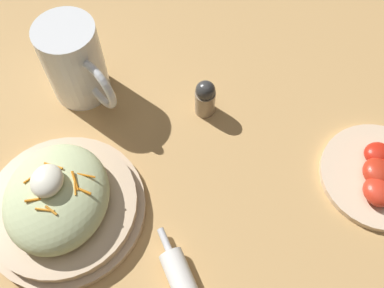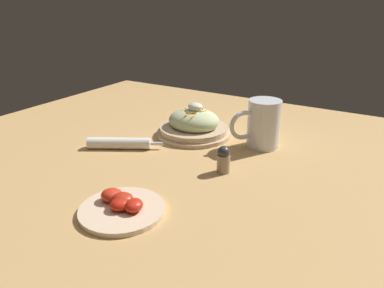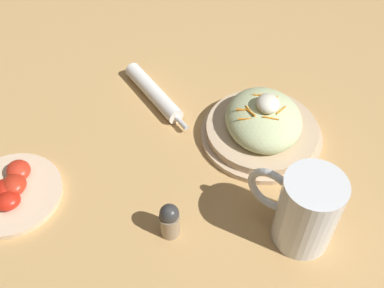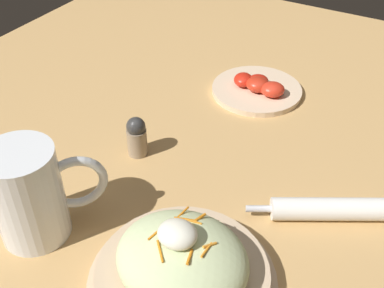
{
  "view_description": "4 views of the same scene",
  "coord_description": "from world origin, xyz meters",
  "px_view_note": "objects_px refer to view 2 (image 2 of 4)",
  "views": [
    {
      "loc": [
        0.22,
        -0.01,
        0.6
      ],
      "look_at": [
        -0.08,
        -0.04,
        0.07
      ],
      "focal_mm": 41.1,
      "sensor_mm": 36.0,
      "label": 1
    },
    {
      "loc": [
        -0.54,
        0.72,
        0.41
      ],
      "look_at": [
        -0.09,
        -0.03,
        0.06
      ],
      "focal_mm": 34.27,
      "sensor_mm": 36.0,
      "label": 2
    },
    {
      "loc": [
        -0.57,
        -0.03,
        0.65
      ],
      "look_at": [
        -0.05,
        -0.07,
        0.06
      ],
      "focal_mm": 42.51,
      "sensor_mm": 36.0,
      "label": 3
    },
    {
      "loc": [
        0.2,
        -0.52,
        0.5
      ],
      "look_at": [
        -0.07,
        -0.05,
        0.08
      ],
      "focal_mm": 44.9,
      "sensor_mm": 36.0,
      "label": 4
    }
  ],
  "objects_px": {
    "salad_plate": "(194,125)",
    "beer_mug": "(263,127)",
    "salt_shaker": "(224,159)",
    "tomato_plate": "(122,207)",
    "napkin_roll": "(120,143)"
  },
  "relations": [
    {
      "from": "salad_plate",
      "to": "beer_mug",
      "type": "distance_m",
      "value": 0.22
    },
    {
      "from": "beer_mug",
      "to": "salt_shaker",
      "type": "height_order",
      "value": "beer_mug"
    },
    {
      "from": "salad_plate",
      "to": "beer_mug",
      "type": "bearing_deg",
      "value": -174.33
    },
    {
      "from": "tomato_plate",
      "to": "salt_shaker",
      "type": "height_order",
      "value": "salt_shaker"
    },
    {
      "from": "napkin_roll",
      "to": "tomato_plate",
      "type": "bearing_deg",
      "value": 132.01
    },
    {
      "from": "beer_mug",
      "to": "salad_plate",
      "type": "bearing_deg",
      "value": 5.67
    },
    {
      "from": "tomato_plate",
      "to": "beer_mug",
      "type": "bearing_deg",
      "value": -103.87
    },
    {
      "from": "napkin_roll",
      "to": "salad_plate",
      "type": "bearing_deg",
      "value": -122.11
    },
    {
      "from": "salad_plate",
      "to": "salt_shaker",
      "type": "xyz_separation_m",
      "value": [
        -0.19,
        0.18,
        0.0
      ]
    },
    {
      "from": "napkin_roll",
      "to": "salt_shaker",
      "type": "relative_size",
      "value": 2.84
    },
    {
      "from": "salad_plate",
      "to": "napkin_roll",
      "type": "bearing_deg",
      "value": 57.89
    },
    {
      "from": "beer_mug",
      "to": "napkin_roll",
      "type": "bearing_deg",
      "value": 33.15
    },
    {
      "from": "salad_plate",
      "to": "napkin_roll",
      "type": "relative_size",
      "value": 1.18
    },
    {
      "from": "salt_shaker",
      "to": "beer_mug",
      "type": "bearing_deg",
      "value": -95.83
    },
    {
      "from": "beer_mug",
      "to": "tomato_plate",
      "type": "distance_m",
      "value": 0.49
    }
  ]
}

